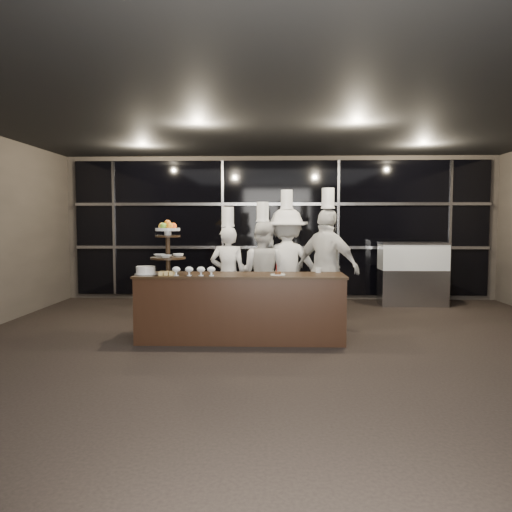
{
  "coord_description": "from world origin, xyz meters",
  "views": [
    {
      "loc": [
        -0.16,
        -5.49,
        1.65
      ],
      "look_at": [
        -0.4,
        1.59,
        1.15
      ],
      "focal_mm": 35.0,
      "sensor_mm": 36.0,
      "label": 1
    }
  ],
  "objects_px": {
    "buffet_counter": "(241,307)",
    "chef_b": "(263,272)",
    "display_case": "(413,270)",
    "chef_a": "(228,274)",
    "display_stand": "(168,244)",
    "chef_d": "(327,268)",
    "chef_c": "(286,266)",
    "layer_cake": "(146,270)"
  },
  "relations": [
    {
      "from": "display_stand",
      "to": "chef_c",
      "type": "distance_m",
      "value": 2.11
    },
    {
      "from": "buffet_counter",
      "to": "display_case",
      "type": "xyz_separation_m",
      "value": [
        3.18,
        3.01,
        0.22
      ]
    },
    {
      "from": "chef_b",
      "to": "chef_c",
      "type": "xyz_separation_m",
      "value": [
        0.38,
        0.14,
        0.09
      ]
    },
    {
      "from": "buffet_counter",
      "to": "chef_b",
      "type": "distance_m",
      "value": 1.19
    },
    {
      "from": "display_case",
      "to": "buffet_counter",
      "type": "bearing_deg",
      "value": -136.51
    },
    {
      "from": "display_case",
      "to": "chef_a",
      "type": "bearing_deg",
      "value": -150.52
    },
    {
      "from": "chef_a",
      "to": "chef_d",
      "type": "distance_m",
      "value": 1.57
    },
    {
      "from": "layer_cake",
      "to": "display_case",
      "type": "distance_m",
      "value": 5.43
    },
    {
      "from": "display_stand",
      "to": "display_case",
      "type": "bearing_deg",
      "value": 35.8
    },
    {
      "from": "chef_b",
      "to": "layer_cake",
      "type": "bearing_deg",
      "value": -144.16
    },
    {
      "from": "display_stand",
      "to": "chef_a",
      "type": "height_order",
      "value": "chef_a"
    },
    {
      "from": "chef_a",
      "to": "chef_d",
      "type": "relative_size",
      "value": 0.87
    },
    {
      "from": "chef_b",
      "to": "chef_d",
      "type": "xyz_separation_m",
      "value": [
        0.99,
        -0.31,
        0.1
      ]
    },
    {
      "from": "chef_a",
      "to": "display_case",
      "type": "bearing_deg",
      "value": 29.48
    },
    {
      "from": "display_stand",
      "to": "display_case",
      "type": "relative_size",
      "value": 0.58
    },
    {
      "from": "display_stand",
      "to": "layer_cake",
      "type": "bearing_deg",
      "value": -170.55
    },
    {
      "from": "layer_cake",
      "to": "chef_a",
      "type": "height_order",
      "value": "chef_a"
    },
    {
      "from": "display_stand",
      "to": "display_case",
      "type": "height_order",
      "value": "display_stand"
    },
    {
      "from": "layer_cake",
      "to": "chef_b",
      "type": "height_order",
      "value": "chef_b"
    },
    {
      "from": "chef_c",
      "to": "layer_cake",
      "type": "bearing_deg",
      "value": -146.88
    },
    {
      "from": "display_stand",
      "to": "layer_cake",
      "type": "relative_size",
      "value": 2.48
    },
    {
      "from": "chef_a",
      "to": "chef_b",
      "type": "xyz_separation_m",
      "value": [
        0.55,
        0.03,
        0.02
      ]
    },
    {
      "from": "display_case",
      "to": "chef_a",
      "type": "height_order",
      "value": "chef_a"
    },
    {
      "from": "chef_a",
      "to": "chef_c",
      "type": "bearing_deg",
      "value": 10.03
    },
    {
      "from": "display_stand",
      "to": "chef_d",
      "type": "height_order",
      "value": "chef_d"
    },
    {
      "from": "display_case",
      "to": "chef_d",
      "type": "bearing_deg",
      "value": -130.55
    },
    {
      "from": "display_case",
      "to": "chef_d",
      "type": "xyz_separation_m",
      "value": [
        -1.91,
        -2.23,
        0.25
      ]
    },
    {
      "from": "display_stand",
      "to": "chef_c",
      "type": "height_order",
      "value": "chef_c"
    },
    {
      "from": "layer_cake",
      "to": "chef_d",
      "type": "height_order",
      "value": "chef_d"
    },
    {
      "from": "buffet_counter",
      "to": "display_stand",
      "type": "height_order",
      "value": "display_stand"
    },
    {
      "from": "display_case",
      "to": "chef_b",
      "type": "height_order",
      "value": "chef_b"
    },
    {
      "from": "display_stand",
      "to": "chef_c",
      "type": "relative_size",
      "value": 0.35
    },
    {
      "from": "chef_a",
      "to": "chef_c",
      "type": "relative_size",
      "value": 0.87
    },
    {
      "from": "buffet_counter",
      "to": "chef_c",
      "type": "relative_size",
      "value": 1.33
    },
    {
      "from": "buffet_counter",
      "to": "chef_b",
      "type": "height_order",
      "value": "chef_b"
    },
    {
      "from": "display_case",
      "to": "chef_a",
      "type": "relative_size",
      "value": 0.69
    },
    {
      "from": "display_stand",
      "to": "chef_b",
      "type": "height_order",
      "value": "chef_b"
    },
    {
      "from": "chef_a",
      "to": "chef_d",
      "type": "height_order",
      "value": "chef_d"
    },
    {
      "from": "chef_b",
      "to": "chef_c",
      "type": "distance_m",
      "value": 0.42
    },
    {
      "from": "chef_a",
      "to": "chef_b",
      "type": "distance_m",
      "value": 0.55
    },
    {
      "from": "layer_cake",
      "to": "chef_d",
      "type": "relative_size",
      "value": 0.14
    },
    {
      "from": "layer_cake",
      "to": "chef_c",
      "type": "bearing_deg",
      "value": 33.12
    }
  ]
}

